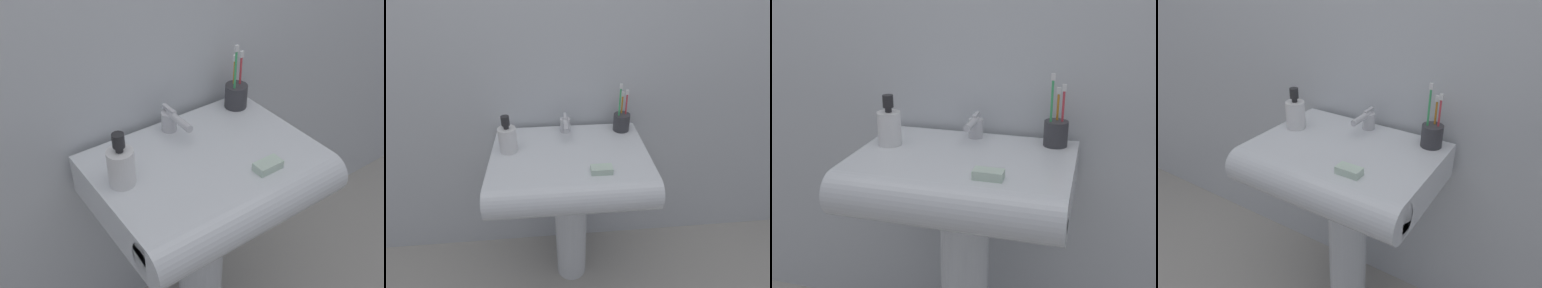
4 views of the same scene
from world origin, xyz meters
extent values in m
cylinder|color=white|center=(0.00, 0.00, 0.31)|extent=(0.15, 0.15, 0.63)
cube|color=white|center=(0.00, 0.00, 0.69)|extent=(0.62, 0.41, 0.13)
cylinder|color=white|center=(0.00, -0.21, 0.69)|extent=(0.62, 0.13, 0.13)
cylinder|color=silver|center=(-0.01, 0.16, 0.79)|extent=(0.05, 0.05, 0.06)
cylinder|color=silver|center=(-0.01, 0.10, 0.82)|extent=(0.02, 0.11, 0.02)
cube|color=silver|center=(-0.01, 0.16, 0.83)|extent=(0.01, 0.06, 0.01)
cylinder|color=#38383D|center=(0.24, 0.15, 0.79)|extent=(0.07, 0.07, 0.08)
cylinder|color=#3FB266|center=(0.23, 0.14, 0.86)|extent=(0.01, 0.01, 0.19)
cube|color=white|center=(0.23, 0.14, 0.97)|extent=(0.01, 0.01, 0.02)
cylinder|color=#D83F4C|center=(0.26, 0.15, 0.85)|extent=(0.01, 0.01, 0.15)
cube|color=white|center=(0.26, 0.15, 0.93)|extent=(0.01, 0.01, 0.02)
cylinder|color=orange|center=(0.24, 0.16, 0.84)|extent=(0.01, 0.01, 0.14)
cube|color=white|center=(0.24, 0.16, 0.92)|extent=(0.01, 0.01, 0.02)
cylinder|color=white|center=(-0.24, 0.02, 0.81)|extent=(0.07, 0.07, 0.10)
cylinder|color=#262628|center=(-0.24, 0.02, 0.86)|extent=(0.02, 0.02, 0.01)
cylinder|color=#262628|center=(-0.24, 0.02, 0.89)|extent=(0.03, 0.03, 0.04)
cube|color=silver|center=(0.11, -0.15, 0.77)|extent=(0.08, 0.04, 0.02)
camera|label=1|loc=(-0.64, -0.86, 1.57)|focal=45.00mm
camera|label=2|loc=(-0.06, -1.00, 1.42)|focal=28.00mm
camera|label=3|loc=(0.35, -1.24, 1.24)|focal=45.00mm
camera|label=4|loc=(0.62, -0.95, 1.34)|focal=35.00mm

